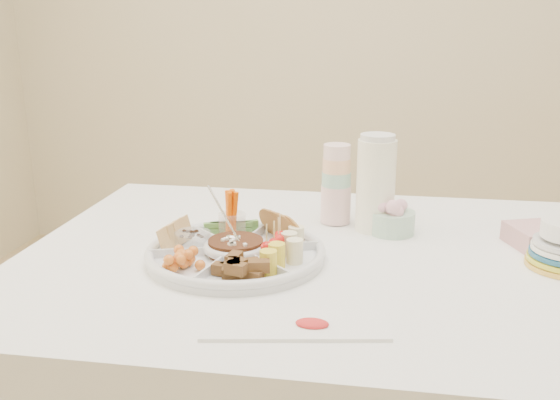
# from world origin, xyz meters

# --- Properties ---
(wall_back) EXTENTS (4.00, 0.02, 2.70)m
(wall_back) POSITION_xyz_m (0.00, 2.00, 1.35)
(wall_back) COLOR beige
(wall_back) RESTS_ON ground
(party_tray) EXTENTS (0.48, 0.48, 0.04)m
(party_tray) POSITION_xyz_m (-0.27, -0.07, 0.78)
(party_tray) COLOR silver
(party_tray) RESTS_ON dining_table
(bean_dip) EXTENTS (0.15, 0.15, 0.04)m
(bean_dip) POSITION_xyz_m (-0.27, -0.07, 0.79)
(bean_dip) COLOR #4E2C12
(bean_dip) RESTS_ON party_tray
(tortillas) EXTENTS (0.13, 0.13, 0.06)m
(tortillas) POSITION_xyz_m (-0.19, 0.03, 0.80)
(tortillas) COLOR #AF7D39
(tortillas) RESTS_ON party_tray
(carrot_cucumber) EXTENTS (0.15, 0.15, 0.11)m
(carrot_cucumber) POSITION_xyz_m (-0.31, 0.06, 0.82)
(carrot_cucumber) COLOR #ED5700
(carrot_cucumber) RESTS_ON party_tray
(pita_raisins) EXTENTS (0.14, 0.14, 0.06)m
(pita_raisins) POSITION_xyz_m (-0.40, -0.04, 0.80)
(pita_raisins) COLOR #B78646
(pita_raisins) RESTS_ON party_tray
(cherries) EXTENTS (0.12, 0.12, 0.04)m
(cherries) POSITION_xyz_m (-0.36, -0.16, 0.79)
(cherries) COLOR orange
(cherries) RESTS_ON party_tray
(granola_chunks) EXTENTS (0.14, 0.14, 0.05)m
(granola_chunks) POSITION_xyz_m (-0.23, -0.19, 0.79)
(granola_chunks) COLOR brown
(granola_chunks) RESTS_ON party_tray
(banana_tomato) EXTENTS (0.14, 0.14, 0.09)m
(banana_tomato) POSITION_xyz_m (-0.15, -0.10, 0.82)
(banana_tomato) COLOR #E5E06D
(banana_tomato) RESTS_ON party_tray
(cup_stack) EXTENTS (0.09, 0.09, 0.21)m
(cup_stack) POSITION_xyz_m (-0.08, 0.23, 0.86)
(cup_stack) COLOR white
(cup_stack) RESTS_ON dining_table
(thermos) EXTENTS (0.11, 0.11, 0.24)m
(thermos) POSITION_xyz_m (0.02, 0.18, 0.88)
(thermos) COLOR white
(thermos) RESTS_ON dining_table
(flower_bowl) EXTENTS (0.14, 0.14, 0.08)m
(flower_bowl) POSITION_xyz_m (0.06, 0.17, 0.80)
(flower_bowl) COLOR silver
(flower_bowl) RESTS_ON dining_table
(napkin_stack) EXTENTS (0.17, 0.16, 0.05)m
(napkin_stack) POSITION_xyz_m (0.40, 0.13, 0.78)
(napkin_stack) COLOR #CC9295
(napkin_stack) RESTS_ON dining_table
(placemat) EXTENTS (0.33, 0.15, 0.01)m
(placemat) POSITION_xyz_m (-0.11, -0.35, 0.76)
(placemat) COLOR white
(placemat) RESTS_ON dining_table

